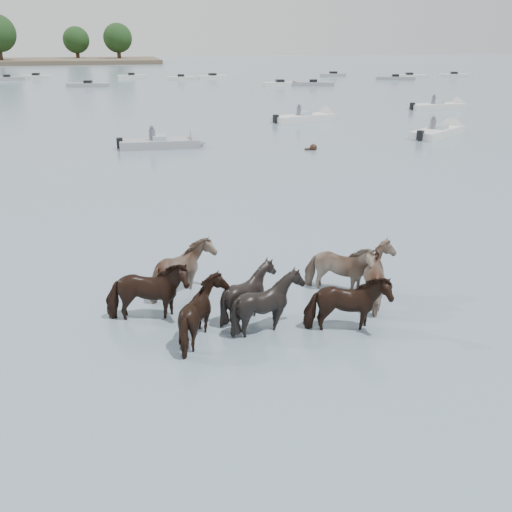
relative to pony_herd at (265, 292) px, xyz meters
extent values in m
plane|color=slate|center=(0.21, 0.52, -0.58)|extent=(400.00, 400.00, 0.00)
imported|color=black|center=(-2.67, 0.37, 0.04)|extent=(2.03, 1.12, 1.63)
imported|color=#866A5B|center=(-1.69, 1.54, 0.00)|extent=(1.89, 1.99, 1.56)
imported|color=black|center=(-0.40, -0.01, -0.03)|extent=(1.57, 1.46, 1.50)
imported|color=#907261|center=(2.11, 0.73, 0.00)|extent=(2.00, 1.71, 1.55)
imported|color=black|center=(-1.54, -0.86, -0.03)|extent=(1.31, 1.52, 1.51)
imported|color=black|center=(-0.13, -0.74, 0.01)|extent=(1.86, 1.80, 1.57)
imported|color=black|center=(1.51, -1.23, 0.00)|extent=(1.96, 1.17, 1.55)
imported|color=tan|center=(2.98, -0.04, 0.01)|extent=(1.42, 1.64, 1.58)
sphere|color=black|center=(8.09, 19.44, -0.46)|extent=(0.44, 0.44, 0.44)
cube|color=black|center=(7.84, 19.44, -0.56)|extent=(0.50, 0.22, 0.18)
cube|color=gray|center=(-0.50, 22.32, -0.38)|extent=(4.65, 1.81, 0.55)
cone|color=gray|center=(1.79, 22.22, -0.38)|extent=(0.97, 1.64, 1.60)
cube|color=#99ADB7|center=(-0.50, 22.32, -0.03)|extent=(0.85, 1.16, 0.35)
cube|color=black|center=(-2.79, 22.43, -0.23)|extent=(0.37, 0.37, 0.60)
cylinder|color=#595966|center=(-0.90, 22.32, 0.17)|extent=(0.36, 0.36, 0.70)
sphere|color=#595966|center=(-0.90, 22.32, 0.62)|extent=(0.24, 0.24, 0.24)
cube|color=silver|center=(11.42, 31.07, -0.38)|extent=(5.41, 3.00, 0.55)
cone|color=silver|center=(13.90, 31.80, -0.38)|extent=(1.32, 1.79, 1.60)
cube|color=#99ADB7|center=(11.42, 31.07, -0.03)|extent=(1.09, 1.30, 0.35)
cube|color=black|center=(8.94, 30.33, -0.23)|extent=(0.44, 0.44, 0.60)
cylinder|color=#595966|center=(11.02, 31.07, 0.17)|extent=(0.36, 0.36, 0.70)
sphere|color=#595966|center=(11.02, 31.07, 0.62)|extent=(0.24, 0.24, 0.24)
cube|color=silver|center=(17.78, 22.17, -0.38)|extent=(5.19, 4.30, 0.55)
cone|color=silver|center=(19.91, 23.67, -0.38)|extent=(1.66, 1.83, 1.60)
cube|color=#99ADB7|center=(17.78, 22.17, -0.03)|extent=(1.30, 1.38, 0.35)
cube|color=black|center=(15.64, 20.67, -0.23)|extent=(0.49, 0.49, 0.60)
cylinder|color=#595966|center=(17.38, 22.17, 0.17)|extent=(0.36, 0.36, 0.70)
sphere|color=#595966|center=(17.38, 22.17, 0.62)|extent=(0.24, 0.24, 0.24)
cube|color=silver|center=(25.81, 35.74, -0.38)|extent=(5.36, 2.02, 0.55)
cone|color=silver|center=(28.43, 35.95, -0.38)|extent=(1.03, 1.67, 1.60)
cube|color=#99ADB7|center=(25.81, 35.74, -0.03)|extent=(0.89, 1.18, 0.35)
cube|color=black|center=(23.20, 35.52, -0.23)|extent=(0.38, 0.38, 0.60)
cylinder|color=#595966|center=(25.41, 35.74, 0.17)|extent=(0.36, 0.36, 0.70)
sphere|color=#595966|center=(25.41, 35.74, 0.62)|extent=(0.24, 0.24, 0.24)
cube|color=gray|center=(-18.13, 84.97, -0.36)|extent=(5.17, 2.22, 0.60)
cube|color=black|center=(-18.13, 84.97, 0.02)|extent=(1.14, 1.14, 0.50)
cube|color=silver|center=(-14.28, 88.17, -0.36)|extent=(4.67, 2.34, 0.60)
cube|color=black|center=(-14.28, 88.17, 0.02)|extent=(1.18, 1.18, 0.50)
cube|color=gray|center=(-5.77, 69.01, -0.36)|extent=(5.70, 2.54, 0.60)
cube|color=black|center=(-5.77, 69.01, 0.02)|extent=(1.17, 1.17, 0.50)
cube|color=silver|center=(0.51, 85.10, -0.36)|extent=(4.29, 1.56, 0.60)
cube|color=black|center=(0.51, 85.10, 0.02)|extent=(1.01, 1.01, 0.50)
cube|color=silver|center=(7.78, 79.41, -0.36)|extent=(4.38, 2.13, 0.60)
cube|color=black|center=(7.78, 79.41, 0.02)|extent=(1.14, 1.14, 0.50)
cube|color=silver|center=(12.95, 80.86, -0.36)|extent=(5.26, 2.87, 0.60)
cube|color=black|center=(12.95, 80.86, 0.02)|extent=(1.24, 1.24, 0.50)
cube|color=silver|center=(19.29, 64.42, -0.36)|extent=(4.50, 1.65, 0.60)
cube|color=black|center=(19.29, 64.42, 0.02)|extent=(1.03, 1.03, 0.50)
cube|color=gray|center=(23.70, 63.50, -0.36)|extent=(5.78, 3.06, 0.60)
cube|color=black|center=(23.70, 63.50, 0.02)|extent=(1.25, 1.25, 0.50)
cube|color=gray|center=(33.49, 81.13, -0.36)|extent=(4.41, 2.22, 0.60)
cube|color=black|center=(33.49, 81.13, 0.02)|extent=(1.16, 1.16, 0.50)
cube|color=gray|center=(39.88, 71.32, -0.36)|extent=(6.01, 3.54, 0.60)
cube|color=black|center=(39.88, 71.32, 0.02)|extent=(1.30, 1.30, 0.50)
cube|color=silver|center=(44.08, 74.73, -0.36)|extent=(5.75, 2.58, 0.60)
cube|color=black|center=(44.08, 74.73, 0.02)|extent=(1.18, 1.18, 0.50)
cube|color=silver|center=(52.39, 75.05, -0.36)|extent=(4.92, 3.02, 0.60)
cube|color=black|center=(52.39, 75.05, 0.02)|extent=(1.28, 1.28, 0.50)
cylinder|color=#382619|center=(-28.15, 144.60, 1.40)|extent=(1.00, 1.00, 3.95)
cylinder|color=#382619|center=(-10.60, 156.20, 0.97)|extent=(1.00, 1.00, 3.09)
sphere|color=black|center=(-10.60, 156.20, 5.00)|extent=(6.86, 6.86, 6.86)
cylinder|color=#382619|center=(0.19, 151.90, 1.11)|extent=(1.00, 1.00, 3.36)
sphere|color=black|center=(0.19, 151.90, 5.50)|extent=(7.48, 7.48, 7.48)
camera|label=1|loc=(-3.09, -11.43, 5.50)|focal=39.44mm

